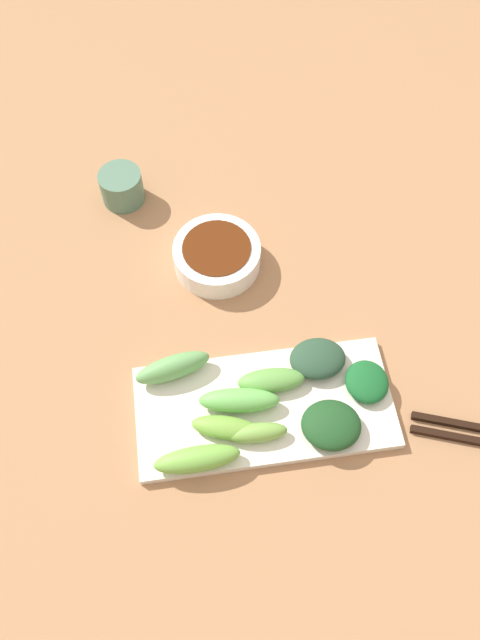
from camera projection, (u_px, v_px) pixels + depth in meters
The scene contains 13 objects.
tabletop at pixel (228, 338), 0.82m from camera, with size 2.10×2.10×0.02m, color #A4754E.
sauce_bowl at pixel (218, 255), 0.85m from camera, with size 0.12×0.12×0.04m.
serving_plate at pixel (264, 407), 0.75m from camera, with size 0.14×0.31×0.01m, color silver.
broccoli_stalk_0 at pixel (227, 428), 0.72m from camera, with size 0.03×0.08×0.02m, color #71A83D.
broccoli_leafy_1 at pixel (367, 382), 0.75m from camera, with size 0.06×0.05×0.02m, color #175B28.
broccoli_leafy_2 at pixel (331, 425), 0.72m from camera, with size 0.06×0.07×0.03m, color #1C471F.
broccoli_stalk_3 at pixel (257, 433), 0.72m from camera, with size 0.02×0.07×0.02m, color #76AA47.
broccoli_stalk_4 at pixel (197, 459), 0.70m from camera, with size 0.03×0.10×0.03m, color #70B042.
broccoli_stalk_5 at pixel (173, 368), 0.76m from camera, with size 0.03×0.09×0.03m, color #63A158.
broccoli_stalk_6 at pixel (271, 380), 0.75m from camera, with size 0.03×0.08×0.02m, color #60A146.
broccoli_stalk_7 at pixel (242, 400), 0.74m from camera, with size 0.03×0.10×0.03m, color #66BA53.
broccoli_leafy_8 at pixel (318, 359), 0.77m from camera, with size 0.06×0.07×0.02m, color #274730.
tea_cup at pixel (122, 187), 0.90m from camera, with size 0.06×0.06×0.05m, color #4F765E.
Camera 1 is at (0.38, -0.04, 0.73)m, focal length 35.32 mm.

